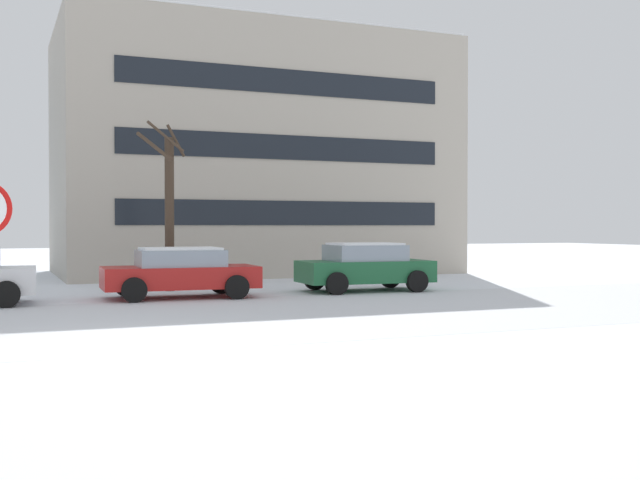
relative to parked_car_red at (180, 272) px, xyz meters
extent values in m
plane|color=white|center=(-2.62, -7.88, -0.70)|extent=(120.00, 120.00, 0.00)
cube|color=silver|center=(-2.62, -4.77, -0.70)|extent=(80.00, 8.22, 0.00)
cylinder|color=black|center=(-4.26, 0.89, -0.38)|extent=(0.65, 0.25, 0.64)
cylinder|color=black|center=(-4.34, -0.96, -0.38)|extent=(0.65, 0.25, 0.64)
cube|color=red|center=(0.00, 0.00, -0.14)|extent=(4.14, 1.99, 0.58)
cube|color=#8C99A8|center=(0.00, 0.00, 0.37)|extent=(2.31, 1.76, 0.45)
cube|color=white|center=(0.00, 0.00, 0.62)|extent=(2.10, 1.62, 0.06)
cylinder|color=black|center=(1.36, 0.86, -0.38)|extent=(0.65, 0.25, 0.64)
cylinder|color=black|center=(1.28, -0.98, -0.38)|extent=(0.65, 0.25, 0.64)
cylinder|color=black|center=(-1.28, 0.98, -0.38)|extent=(0.65, 0.25, 0.64)
cylinder|color=black|center=(-1.36, -0.86, -0.38)|extent=(0.65, 0.25, 0.64)
cube|color=#1E6038|center=(5.53, 0.06, -0.11)|extent=(3.93, 1.96, 0.63)
cube|color=#8C99A8|center=(5.53, 0.06, 0.44)|extent=(2.19, 1.74, 0.47)
cube|color=white|center=(5.53, 0.06, 0.70)|extent=(2.00, 1.60, 0.06)
cylinder|color=black|center=(6.83, 0.92, -0.38)|extent=(0.65, 0.25, 0.64)
cylinder|color=black|center=(6.74, -0.91, -0.38)|extent=(0.65, 0.25, 0.64)
cylinder|color=black|center=(4.32, 1.03, -0.38)|extent=(0.65, 0.25, 0.64)
cylinder|color=black|center=(4.24, -0.79, -0.38)|extent=(0.65, 0.25, 0.64)
cylinder|color=#423326|center=(0.21, 2.36, 1.58)|extent=(0.28, 0.28, 4.55)
cylinder|color=#423326|center=(0.00, 1.88, 3.83)|extent=(1.04, 0.51, 0.93)
cylinder|color=#423326|center=(0.35, 2.09, 3.73)|extent=(0.65, 0.39, 0.91)
cylinder|color=#423326|center=(-0.31, 1.98, 3.53)|extent=(0.90, 1.14, 0.93)
cube|color=#B2A899|center=(5.40, 10.55, 4.12)|extent=(15.59, 8.64, 9.64)
cube|color=white|center=(5.40, 10.55, 9.00)|extent=(15.28, 8.46, 0.10)
cube|color=black|center=(5.40, 6.22, 1.71)|extent=(12.47, 0.04, 0.90)
cube|color=black|center=(5.40, 6.22, 4.12)|extent=(12.47, 0.04, 0.90)
cube|color=black|center=(5.40, 6.22, 6.54)|extent=(12.47, 0.04, 0.90)
camera|label=1|loc=(-4.59, -20.61, 1.22)|focal=43.65mm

